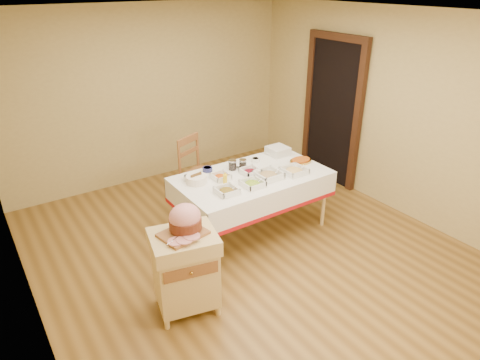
% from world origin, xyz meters
% --- Properties ---
extents(room_shell, '(5.00, 5.00, 5.00)m').
position_xyz_m(room_shell, '(0.00, 0.00, 1.30)').
color(room_shell, brown).
rests_on(room_shell, ground).
extents(doorway, '(0.09, 1.10, 2.20)m').
position_xyz_m(doorway, '(2.20, 0.90, 1.11)').
color(doorway, black).
rests_on(doorway, ground).
extents(dining_table, '(1.82, 1.02, 0.76)m').
position_xyz_m(dining_table, '(0.30, 0.30, 0.60)').
color(dining_table, '#DABC77').
rests_on(dining_table, ground).
extents(butcher_cart, '(0.68, 0.61, 0.83)m').
position_xyz_m(butcher_cart, '(-1.03, -0.52, 0.47)').
color(butcher_cart, '#DABC77').
rests_on(butcher_cart, ground).
extents(dining_chair, '(0.58, 0.57, 1.01)m').
position_xyz_m(dining_chair, '(0.05, 1.19, 0.52)').
color(dining_chair, brown).
rests_on(dining_chair, ground).
extents(ham_on_board, '(0.41, 0.39, 0.27)m').
position_xyz_m(ham_on_board, '(-0.99, -0.48, 0.95)').
color(ham_on_board, brown).
rests_on(ham_on_board, butcher_cart).
extents(serving_dish_a, '(0.23, 0.22, 0.10)m').
position_xyz_m(serving_dish_a, '(-0.21, 0.06, 0.79)').
color(serving_dish_a, white).
rests_on(serving_dish_a, dining_table).
extents(serving_dish_b, '(0.23, 0.23, 0.09)m').
position_xyz_m(serving_dish_b, '(0.13, 0.05, 0.79)').
color(serving_dish_b, white).
rests_on(serving_dish_b, dining_table).
extents(serving_dish_c, '(0.29, 0.29, 0.12)m').
position_xyz_m(serving_dish_c, '(0.41, 0.12, 0.80)').
color(serving_dish_c, white).
rests_on(serving_dish_c, dining_table).
extents(serving_dish_d, '(0.27, 0.27, 0.10)m').
position_xyz_m(serving_dish_d, '(0.75, 0.06, 0.79)').
color(serving_dish_d, white).
rests_on(serving_dish_d, dining_table).
extents(serving_dish_e, '(0.20, 0.19, 0.09)m').
position_xyz_m(serving_dish_e, '(-0.07, 0.41, 0.79)').
color(serving_dish_e, white).
rests_on(serving_dish_e, dining_table).
extents(serving_dish_f, '(0.22, 0.21, 0.10)m').
position_xyz_m(serving_dish_f, '(0.30, 0.33, 0.79)').
color(serving_dish_f, white).
rests_on(serving_dish_f, dining_table).
extents(small_bowl_left, '(0.12, 0.12, 0.06)m').
position_xyz_m(small_bowl_left, '(-0.40, 0.60, 0.79)').
color(small_bowl_left, white).
rests_on(small_bowl_left, dining_table).
extents(small_bowl_mid, '(0.12, 0.12, 0.05)m').
position_xyz_m(small_bowl_mid, '(-0.09, 0.69, 0.79)').
color(small_bowl_mid, navy).
rests_on(small_bowl_mid, dining_table).
extents(small_bowl_right, '(0.10, 0.10, 0.05)m').
position_xyz_m(small_bowl_right, '(0.57, 0.60, 0.79)').
color(small_bowl_right, white).
rests_on(small_bowl_right, dining_table).
extents(bowl_white_imported, '(0.18, 0.18, 0.04)m').
position_xyz_m(bowl_white_imported, '(0.33, 0.60, 0.78)').
color(bowl_white_imported, white).
rests_on(bowl_white_imported, dining_table).
extents(bowl_small_imported, '(0.19, 0.19, 0.05)m').
position_xyz_m(bowl_small_imported, '(0.88, 0.70, 0.78)').
color(bowl_small_imported, white).
rests_on(bowl_small_imported, dining_table).
extents(preserve_jar_left, '(0.10, 0.10, 0.13)m').
position_xyz_m(preserve_jar_left, '(0.19, 0.56, 0.82)').
color(preserve_jar_left, silver).
rests_on(preserve_jar_left, dining_table).
extents(preserve_jar_right, '(0.09, 0.09, 0.12)m').
position_xyz_m(preserve_jar_right, '(0.32, 0.52, 0.81)').
color(preserve_jar_right, silver).
rests_on(preserve_jar_right, dining_table).
extents(mustard_bottle, '(0.05, 0.05, 0.16)m').
position_xyz_m(mustard_bottle, '(-0.11, 0.26, 0.83)').
color(mustard_bottle, yellow).
rests_on(mustard_bottle, dining_table).
extents(bread_basket, '(0.24, 0.24, 0.11)m').
position_xyz_m(bread_basket, '(-0.35, 0.48, 0.81)').
color(bread_basket, white).
rests_on(bread_basket, dining_table).
extents(plate_stack, '(0.25, 0.25, 0.11)m').
position_xyz_m(plate_stack, '(0.96, 0.63, 0.81)').
color(plate_stack, white).
rests_on(plate_stack, dining_table).
extents(brass_platter, '(0.31, 0.22, 0.04)m').
position_xyz_m(brass_platter, '(1.04, 0.27, 0.78)').
color(brass_platter, '#B98E34').
rests_on(brass_platter, dining_table).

